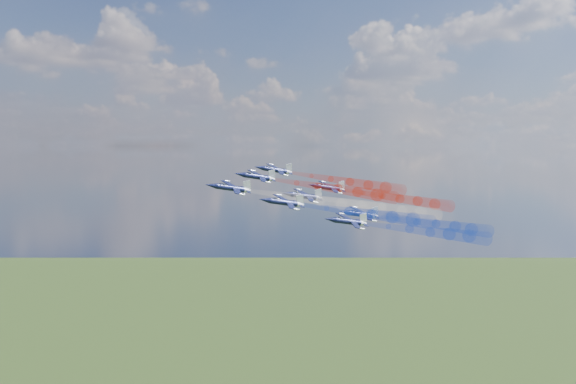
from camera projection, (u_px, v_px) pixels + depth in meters
jet_lead at (230, 188)px, 166.31m from camera, size 14.13×11.96×7.87m
trail_lead at (320, 201)px, 179.40m from camera, size 41.14×10.80×11.41m
jet_inner_left at (283, 202)px, 162.81m from camera, size 14.13×11.96×7.87m
trail_inner_left at (371, 214)px, 175.90m from camera, size 41.14×10.80×11.41m
jet_inner_right at (257, 177)px, 180.36m from camera, size 14.13×11.96×7.87m
trail_inner_right at (338, 189)px, 193.45m from camera, size 41.14×10.80×11.41m
jet_outer_left at (348, 221)px, 163.44m from camera, size 14.13×11.96×7.87m
trail_outer_left at (430, 232)px, 176.53m from camera, size 41.14×10.80×11.41m
jet_center_third at (304, 196)px, 178.32m from camera, size 14.13×11.96×7.87m
trail_center_third at (383, 207)px, 191.41m from camera, size 41.14×10.80×11.41m
jet_outer_right at (275, 170)px, 194.11m from camera, size 14.13×11.96×7.87m
trail_outer_right at (350, 182)px, 207.21m from camera, size 41.14×10.80×11.41m
jet_rear_left at (361, 214)px, 177.00m from camera, size 14.13×11.96×7.87m
trail_rear_left at (436, 224)px, 190.10m from camera, size 41.14×10.80×11.41m
jet_rear_right at (328, 188)px, 192.79m from camera, size 14.13×11.96×7.87m
trail_rear_right at (400, 199)px, 205.88m from camera, size 41.14×10.80×11.41m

